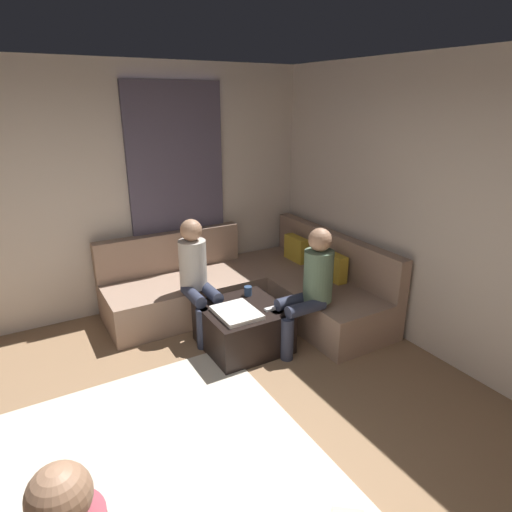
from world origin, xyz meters
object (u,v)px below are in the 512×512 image
(ottoman, at_px, (243,327))
(person_on_couch_back, at_px, (310,285))
(sectional_couch, at_px, (255,288))
(coffee_mug, at_px, (248,291))
(person_on_couch_side, at_px, (197,274))
(game_remote, at_px, (272,309))

(ottoman, height_order, person_on_couch_back, person_on_couch_back)
(sectional_couch, xyz_separation_m, coffee_mug, (0.40, -0.31, 0.19))
(sectional_couch, height_order, person_on_couch_side, person_on_couch_side)
(person_on_couch_back, bearing_deg, person_on_couch_side, 45.80)
(coffee_mug, height_order, person_on_couch_back, person_on_couch_back)
(coffee_mug, xyz_separation_m, person_on_couch_side, (-0.25, -0.45, 0.19))
(sectional_couch, bearing_deg, coffee_mug, -38.01)
(person_on_couch_back, bearing_deg, ottoman, 59.84)
(ottoman, xyz_separation_m, game_remote, (0.18, 0.22, 0.22))
(person_on_couch_back, bearing_deg, sectional_couch, 3.36)
(sectional_couch, xyz_separation_m, game_remote, (0.80, -0.27, 0.15))
(coffee_mug, xyz_separation_m, person_on_couch_back, (0.54, 0.37, 0.19))
(sectional_couch, distance_m, person_on_couch_side, 0.86)
(coffee_mug, bearing_deg, game_remote, 5.71)
(sectional_couch, relative_size, ottoman, 3.36)
(game_remote, bearing_deg, person_on_couch_back, 67.11)
(game_remote, relative_size, person_on_couch_side, 0.12)
(ottoman, distance_m, coffee_mug, 0.38)
(ottoman, bearing_deg, person_on_couch_back, 59.84)
(sectional_couch, distance_m, coffee_mug, 0.54)
(game_remote, bearing_deg, person_on_couch_side, -143.35)
(game_remote, relative_size, person_on_couch_back, 0.12)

